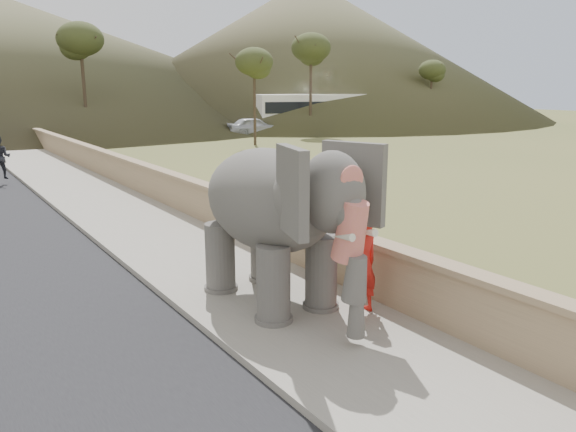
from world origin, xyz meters
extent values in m
plane|color=olive|center=(0.00, 0.00, 0.00)|extent=(160.00, 160.00, 0.00)
cube|color=#9E9687|center=(0.00, 10.00, 0.07)|extent=(3.00, 120.00, 0.15)
cube|color=tan|center=(1.65, 10.00, 0.55)|extent=(0.30, 120.00, 1.10)
imported|color=brown|center=(6.06, 9.09, 0.70)|extent=(1.82, 1.50, 1.41)
imported|color=silver|center=(17.31, 33.03, 0.72)|extent=(4.48, 2.51, 1.44)
cube|color=white|center=(23.94, 33.30, 1.55)|extent=(11.28, 5.05, 3.10)
cube|color=orange|center=(32.66, 33.53, 1.55)|extent=(11.15, 3.26, 3.10)
cone|color=brown|center=(36.00, 52.00, 8.00)|extent=(56.00, 56.00, 16.00)
cone|color=brown|center=(5.00, 70.00, 7.00)|extent=(80.00, 80.00, 14.00)
imported|color=red|center=(0.95, 1.61, 0.99)|extent=(0.61, 0.40, 1.69)
imported|color=#222327|center=(-2.22, 19.36, 1.12)|extent=(1.04, 0.95, 1.74)
camera|label=1|loc=(-4.98, -5.06, 3.89)|focal=35.00mm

